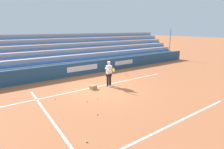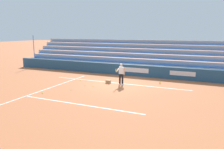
% 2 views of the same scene
% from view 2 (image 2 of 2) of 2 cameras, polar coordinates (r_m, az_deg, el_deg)
% --- Properties ---
extents(ground_plane, '(160.00, 160.00, 0.00)m').
position_cam_2_polar(ground_plane, '(17.90, 0.71, -2.60)').
color(ground_plane, '#B7663D').
extents(court_baseline_white, '(12.00, 0.10, 0.01)m').
position_cam_2_polar(court_baseline_white, '(18.35, 1.33, -2.25)').
color(court_baseline_white, white).
rests_on(court_baseline_white, ground).
extents(court_sideline_white, '(0.10, 12.00, 0.01)m').
position_cam_2_polar(court_sideline_white, '(16.79, -17.94, -4.05)').
color(court_sideline_white, white).
rests_on(court_sideline_white, ground).
extents(court_service_line_white, '(8.22, 0.10, 0.01)m').
position_cam_2_polar(court_service_line_white, '(13.22, -8.85, -7.67)').
color(court_service_line_white, white).
rests_on(court_service_line_white, ground).
extents(back_wall_sponsor_board, '(27.96, 0.25, 1.10)m').
position_cam_2_polar(back_wall_sponsor_board, '(21.46, 4.98, 1.14)').
color(back_wall_sponsor_board, navy).
rests_on(back_wall_sponsor_board, ground).
extents(bleacher_stand, '(26.56, 4.00, 3.85)m').
position_cam_2_polar(bleacher_stand, '(23.89, 7.04, 2.70)').
color(bleacher_stand, '#9EA3A8').
rests_on(bleacher_stand, ground).
extents(tennis_player, '(0.59, 1.03, 1.71)m').
position_cam_2_polar(tennis_player, '(17.61, 2.38, 0.15)').
color(tennis_player, black).
rests_on(tennis_player, ground).
extents(ball_box_cardboard, '(0.44, 0.35, 0.26)m').
position_cam_2_polar(ball_box_cardboard, '(18.31, -0.99, -1.87)').
color(ball_box_cardboard, '#A87F51').
rests_on(ball_box_cardboard, ground).
extents(tennis_ball_far_right, '(0.07, 0.07, 0.07)m').
position_cam_2_polar(tennis_ball_far_right, '(16.06, -17.73, -4.60)').
color(tennis_ball_far_right, '#CCE533').
rests_on(tennis_ball_far_right, ground).
extents(tennis_ball_midcourt, '(0.07, 0.07, 0.07)m').
position_cam_2_polar(tennis_ball_midcourt, '(17.25, -4.98, -3.05)').
color(tennis_ball_midcourt, '#CCE533').
rests_on(tennis_ball_midcourt, ground).
extents(tennis_ball_by_box, '(0.07, 0.07, 0.07)m').
position_cam_2_polar(tennis_ball_by_box, '(19.33, -8.20, -1.59)').
color(tennis_ball_by_box, '#CCE533').
rests_on(tennis_ball_by_box, ground).
extents(tennis_ball_stray_back, '(0.07, 0.07, 0.07)m').
position_cam_2_polar(tennis_ball_stray_back, '(17.55, -7.01, -2.84)').
color(tennis_ball_stray_back, '#CCE533').
rests_on(tennis_ball_stray_back, ground).
extents(tennis_ball_toward_net, '(0.07, 0.07, 0.07)m').
position_cam_2_polar(tennis_ball_toward_net, '(16.41, -10.69, -3.93)').
color(tennis_ball_toward_net, '#CCE533').
rests_on(tennis_ball_toward_net, ground).
extents(water_bottle, '(0.07, 0.07, 0.22)m').
position_cam_2_polar(water_bottle, '(18.54, 12.44, -2.03)').
color(water_bottle, yellow).
rests_on(water_bottle, ground).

